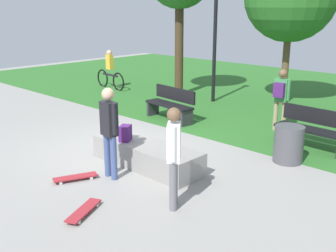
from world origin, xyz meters
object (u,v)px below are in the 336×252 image
skater_performing_trick (174,151)px  park_bench_near_path (171,103)px  park_bench_far_left (312,128)px  backpack_on_ledge (125,133)px  cyclist_on_bicycle (110,72)px  lamp_post (215,31)px  trash_bin (289,144)px  skateboard_spare (75,177)px  skateboard_by_ledge (84,211)px  pedestrian_with_backpack (281,95)px  skater_watching (109,126)px  concrete_ledge (147,155)px

skater_performing_trick → park_bench_near_path: bearing=133.6°
park_bench_far_left → backpack_on_ledge: bearing=-124.5°
backpack_on_ledge → park_bench_near_path: 3.42m
skater_performing_trick → cyclist_on_bicycle: skater_performing_trick is taller
lamp_post → trash_bin: (4.55, -3.42, -1.95)m
skateboard_spare → park_bench_near_path: size_ratio=0.50×
skateboard_spare → cyclist_on_bicycle: size_ratio=0.45×
skateboard_by_ledge → pedestrian_with_backpack: 6.14m
park_bench_near_path → cyclist_on_bicycle: cyclist_on_bicycle is taller
skater_watching → trash_bin: size_ratio=2.23×
skateboard_spare → trash_bin: 4.31m
skater_performing_trick → skater_watching: bearing=178.1°
skateboard_spare → pedestrian_with_backpack: 5.62m
park_bench_near_path → cyclist_on_bicycle: 5.22m
trash_bin → cyclist_on_bicycle: bearing=164.4°
skateboard_by_ledge → lamp_post: 8.65m
skater_watching → skateboard_spare: 1.15m
concrete_ledge → lamp_post: lamp_post is taller
park_bench_near_path → park_bench_far_left: bearing=6.0°
pedestrian_with_backpack → skateboard_spare: bearing=-102.0°
concrete_ledge → skater_watching: size_ratio=1.43×
park_bench_far_left → cyclist_on_bicycle: bearing=171.3°
backpack_on_ledge → skater_watching: size_ratio=0.19×
lamp_post → pedestrian_with_backpack: (3.32, -1.57, -1.38)m
skateboard_spare → park_bench_far_left: (2.36, 4.70, 0.42)m
trash_bin → skateboard_spare: bearing=-123.7°
skater_performing_trick → cyclist_on_bicycle: (-8.51, 5.56, -0.32)m
pedestrian_with_backpack → concrete_ledge: bearing=-100.1°
park_bench_far_left → lamp_post: size_ratio=0.43×
skater_watching → cyclist_on_bicycle: bearing=141.3°
skateboard_by_ledge → trash_bin: 4.41m
park_bench_far_left → park_bench_near_path: bearing=-174.0°
skateboard_by_ledge → pedestrian_with_backpack: bearing=90.2°
skateboard_by_ledge → pedestrian_with_backpack: (-0.02, 6.07, 0.89)m
park_bench_near_path → pedestrian_with_backpack: pedestrian_with_backpack is taller
skateboard_spare → pedestrian_with_backpack: pedestrian_with_backpack is taller
skater_performing_trick → park_bench_near_path: (-3.60, 3.79, -0.47)m
park_bench_far_left → lamp_post: 5.40m
skateboard_by_ledge → lamp_post: size_ratio=0.21×
park_bench_near_path → trash_bin: bearing=-10.1°
skater_performing_trick → skater_watching: (-1.65, 0.06, 0.05)m
park_bench_far_left → lamp_post: lamp_post is taller
concrete_ledge → skateboard_spare: 1.48m
backpack_on_ledge → trash_bin: bearing=103.8°
lamp_post → cyclist_on_bicycle: lamp_post is taller
skater_watching → skateboard_by_ledge: size_ratio=2.12×
backpack_on_ledge → skateboard_by_ledge: size_ratio=0.40×
concrete_ledge → trash_bin: size_ratio=3.20×
lamp_post → pedestrian_with_backpack: lamp_post is taller
skater_watching → pedestrian_with_backpack: (0.79, 4.87, -0.05)m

